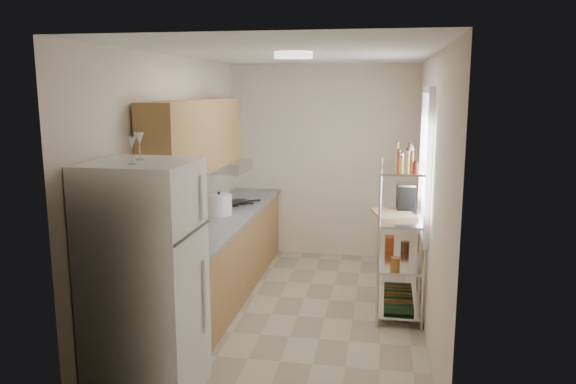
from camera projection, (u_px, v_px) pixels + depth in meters
name	position (u px, v px, depth m)	size (l,w,h in m)	color
room	(298.00, 191.00, 5.47)	(2.52, 4.42, 2.62)	#AFA68E
counter_run	(222.00, 256.00, 6.21)	(0.63, 3.51, 0.90)	#A67B47
upper_cabinets	(197.00, 136.00, 5.65)	(0.33, 2.20, 0.72)	#A67B47
range_hood	(225.00, 166.00, 6.50)	(0.50, 0.60, 0.12)	#B7BABC
window	(426.00, 163.00, 5.56)	(0.06, 1.00, 1.46)	white
bakers_rack	(402.00, 207.00, 5.62)	(0.45, 0.90, 1.73)	silver
ceiling_dome	(293.00, 55.00, 4.95)	(0.34, 0.34, 0.06)	white
refrigerator	(146.00, 282.00, 4.10)	(0.73, 0.73, 1.78)	silver
wine_glass_a	(140.00, 146.00, 3.99)	(0.07, 0.07, 0.20)	silver
wine_glass_b	(132.00, 151.00, 3.75)	(0.07, 0.07, 0.18)	silver
rice_cooker	(219.00, 205.00, 6.20)	(0.28, 0.28, 0.23)	white
frying_pan_large	(229.00, 204.00, 6.71)	(0.25, 0.25, 0.04)	black
frying_pan_small	(240.00, 202.00, 6.81)	(0.21, 0.21, 0.04)	black
cutting_board	(394.00, 214.00, 5.68)	(0.38, 0.49, 0.03)	tan
espresso_machine	(406.00, 197.00, 5.85)	(0.17, 0.26, 0.30)	black
storage_bag	(390.00, 243.00, 6.05)	(0.09, 0.13, 0.15)	#993712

